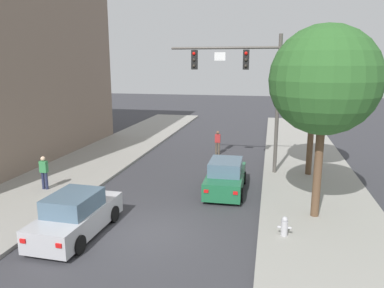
{
  "coord_description": "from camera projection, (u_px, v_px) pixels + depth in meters",
  "views": [
    {
      "loc": [
        4.25,
        -12.03,
        6.15
      ],
      "look_at": [
        0.29,
        6.43,
        2.0
      ],
      "focal_mm": 34.52,
      "sensor_mm": 36.0,
      "label": 1
    }
  ],
  "objects": [
    {
      "name": "ground_plane",
      "position": [
        148.0,
        233.0,
        13.68
      ],
      "size": [
        120.0,
        120.0,
        0.0
      ],
      "primitive_type": "plane",
      "color": "#38383D"
    },
    {
      "name": "sidewalk_right",
      "position": [
        333.0,
        249.0,
        12.33
      ],
      "size": [
        5.0,
        60.0,
        0.15
      ],
      "primitive_type": "cube",
      "color": "#99968E",
      "rests_on": "ground"
    },
    {
      "name": "traffic_signal_mast",
      "position": [
        247.0,
        79.0,
        19.97
      ],
      "size": [
        5.99,
        0.38,
        7.5
      ],
      "color": "#514C47",
      "rests_on": "sidewalk_right"
    },
    {
      "name": "car_lead_green",
      "position": [
        226.0,
        177.0,
        17.96
      ],
      "size": [
        1.89,
        4.27,
        1.6
      ],
      "color": "#1E663D",
      "rests_on": "ground"
    },
    {
      "name": "car_following_silver",
      "position": [
        76.0,
        216.0,
        13.4
      ],
      "size": [
        1.93,
        4.28,
        1.6
      ],
      "color": "#B7B7BC",
      "rests_on": "ground"
    },
    {
      "name": "pedestrian_sidewalk_left_walker",
      "position": [
        44.0,
        171.0,
        17.76
      ],
      "size": [
        0.36,
        0.22,
        1.64
      ],
      "color": "#232847",
      "rests_on": "sidewalk_left"
    },
    {
      "name": "pedestrian_crossing_road",
      "position": [
        218.0,
        141.0,
        25.17
      ],
      "size": [
        0.36,
        0.22,
        1.64
      ],
      "color": "brown",
      "rests_on": "ground"
    },
    {
      "name": "fire_hydrant",
      "position": [
        284.0,
        226.0,
        13.05
      ],
      "size": [
        0.48,
        0.24,
        0.72
      ],
      "color": "#B2B2B7",
      "rests_on": "sidewalk_right"
    },
    {
      "name": "street_tree_nearest",
      "position": [
        325.0,
        81.0,
        13.69
      ],
      "size": [
        4.1,
        4.1,
        7.43
      ],
      "color": "brown",
      "rests_on": "sidewalk_right"
    },
    {
      "name": "street_tree_second",
      "position": [
        315.0,
        76.0,
        19.25
      ],
      "size": [
        4.07,
        4.07,
        7.4
      ],
      "color": "brown",
      "rests_on": "sidewalk_right"
    }
  ]
}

